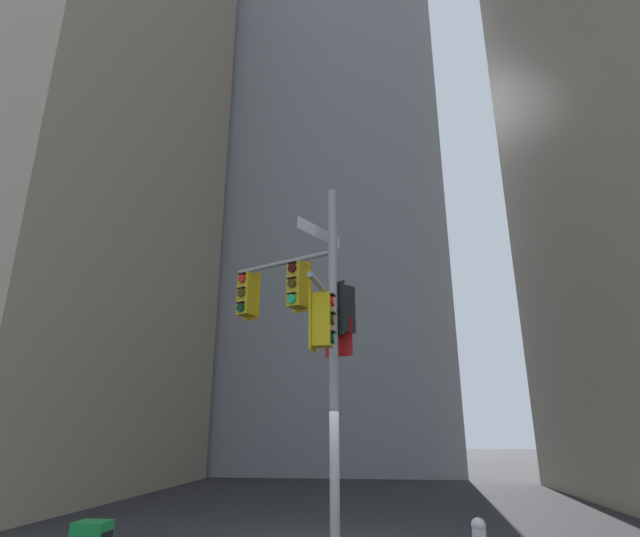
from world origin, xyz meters
TOP-DOWN VIEW (x-y plane):
  - building_tower_left at (-15.02, 7.53)m, footprint 14.71×14.71m
  - building_mid_block at (-3.31, 23.42)m, footprint 15.99×15.99m
  - signal_pole_assembly at (-0.49, 0.11)m, footprint 2.89×3.33m

SIDE VIEW (x-z plane):
  - signal_pole_assembly at x=-0.49m, z-range 0.76..8.04m
  - building_tower_left at x=-15.02m, z-range 0.00..41.41m
  - building_mid_block at x=-3.31m, z-range 0.00..48.55m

